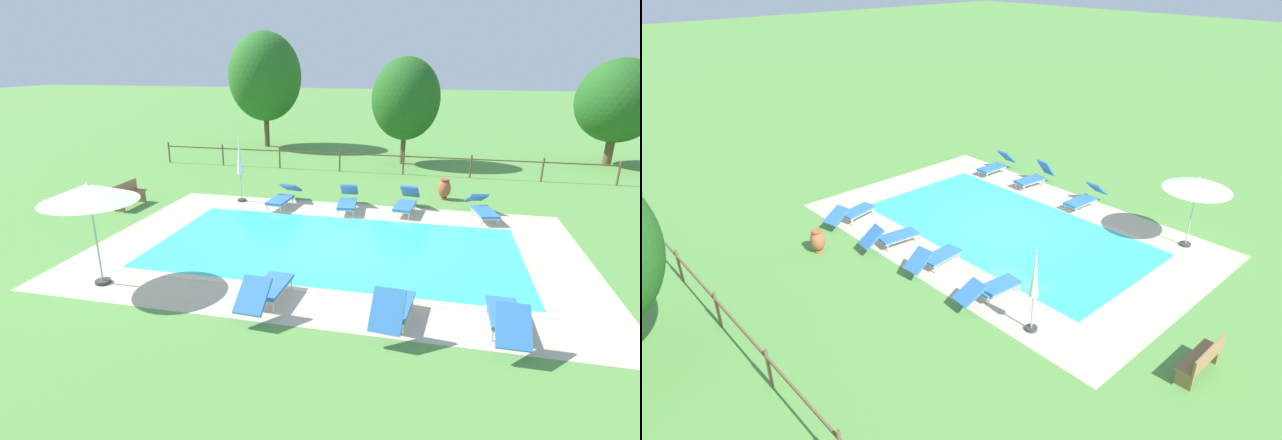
# 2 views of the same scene
# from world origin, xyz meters

# --- Properties ---
(ground_plane) EXTENTS (160.00, 160.00, 0.00)m
(ground_plane) POSITION_xyz_m (0.00, 0.00, 0.00)
(ground_plane) COLOR #599342
(pool_deck_paving) EXTENTS (13.43, 8.64, 0.01)m
(pool_deck_paving) POSITION_xyz_m (0.00, 0.00, 0.00)
(pool_deck_paving) COLOR beige
(pool_deck_paving) RESTS_ON ground
(swimming_pool_water) EXTENTS (10.01, 5.22, 0.01)m
(swimming_pool_water) POSITION_xyz_m (0.00, 0.00, 0.01)
(swimming_pool_water) COLOR #38C6D1
(swimming_pool_water) RESTS_ON ground
(pool_coping_rim) EXTENTS (10.49, 5.70, 0.01)m
(pool_coping_rim) POSITION_xyz_m (0.00, 0.00, 0.01)
(pool_coping_rim) COLOR beige
(pool_coping_rim) RESTS_ON ground
(sun_lounger_north_near_steps) EXTENTS (0.84, 2.04, 0.86)m
(sun_lounger_north_near_steps) POSITION_xyz_m (1.73, 3.75, 0.37)
(sun_lounger_north_near_steps) COLOR #3370BC
(sun_lounger_north_near_steps) RESTS_ON ground
(sun_lounger_north_mid) EXTENTS (0.80, 2.12, 0.72)m
(sun_lounger_north_mid) POSITION_xyz_m (-2.63, 3.51, 0.35)
(sun_lounger_north_mid) COLOR #3370BC
(sun_lounger_north_mid) RESTS_ON ground
(sun_lounger_north_far) EXTENTS (1.01, 2.14, 0.73)m
(sun_lounger_north_far) POSITION_xyz_m (4.23, 3.67, 0.36)
(sun_lounger_north_far) COLOR #3370BC
(sun_lounger_north_far) RESTS_ON ground
(sun_lounger_north_end) EXTENTS (0.71, 2.02, 0.86)m
(sun_lounger_north_end) POSITION_xyz_m (-0.77, -3.59, 0.37)
(sun_lounger_north_end) COLOR #3370BC
(sun_lounger_north_end) RESTS_ON ground
(sun_lounger_south_near_corner) EXTENTS (0.78, 2.06, 0.82)m
(sun_lounger_south_near_corner) POSITION_xyz_m (-0.28, 3.55, 0.37)
(sun_lounger_south_near_corner) COLOR #3370BC
(sun_lounger_south_near_corner) RESTS_ON ground
(sun_lounger_south_mid) EXTENTS (0.61, 1.95, 0.90)m
(sun_lounger_south_mid) POSITION_xyz_m (4.04, -3.69, 0.38)
(sun_lounger_south_mid) COLOR #3370BC
(sun_lounger_south_mid) RESTS_ON ground
(sun_lounger_south_end) EXTENTS (0.80, 1.89, 1.00)m
(sun_lounger_south_end) POSITION_xyz_m (1.93, -3.80, 0.40)
(sun_lounger_south_end) COLOR #3370BC
(sun_lounger_south_end) RESTS_ON ground
(patio_umbrella_open_foreground) EXTENTS (2.13, 2.13, 2.45)m
(patio_umbrella_open_foreground) POSITION_xyz_m (-4.89, -3.49, 2.20)
(patio_umbrella_open_foreground) COLOR #383838
(patio_umbrella_open_foreground) RESTS_ON ground
(patio_umbrella_closed_row_west) EXTENTS (0.32, 0.32, 2.36)m
(patio_umbrella_closed_row_west) POSITION_xyz_m (-4.33, 3.73, 1.49)
(patio_umbrella_closed_row_west) COLOR #383838
(patio_umbrella_closed_row_west) RESTS_ON ground
(wooden_bench_lawn_side) EXTENTS (0.45, 1.50, 0.87)m
(wooden_bench_lawn_side) POSITION_xyz_m (-8.03, 2.17, 0.47)
(wooden_bench_lawn_side) COLOR #937047
(wooden_bench_lawn_side) RESTS_ON ground
(terracotta_urn_near_fence) EXTENTS (0.48, 0.48, 0.81)m
(terracotta_urn_near_fence) POSITION_xyz_m (3.02, 5.71, 0.43)
(terracotta_urn_near_fence) COLOR #A85B38
(terracotta_urn_near_fence) RESTS_ON ground
(perimeter_fence) EXTENTS (20.88, 0.08, 1.05)m
(perimeter_fence) POSITION_xyz_m (-0.25, 9.54, 0.68)
(perimeter_fence) COLOR brown
(perimeter_fence) RESTS_ON ground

